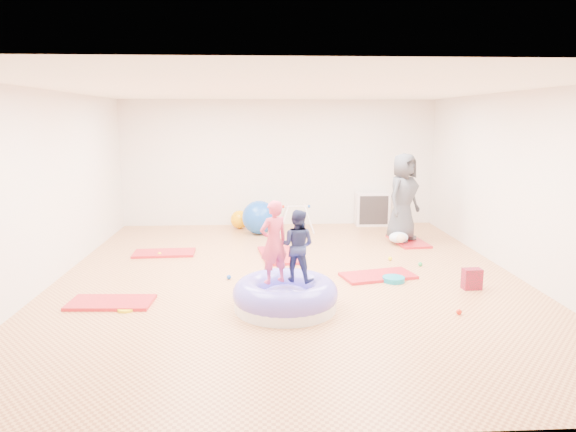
{
  "coord_description": "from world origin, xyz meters",
  "views": [
    {
      "loc": [
        -0.43,
        -7.51,
        2.4
      ],
      "look_at": [
        0.0,
        0.3,
        0.9
      ],
      "focal_mm": 32.0,
      "sensor_mm": 36.0,
      "label": 1
    }
  ],
  "objects": [
    {
      "name": "infant_play_gym",
      "position": [
        0.33,
        3.19,
        0.38
      ],
      "size": [
        0.74,
        0.7,
        0.57
      ],
      "rotation": [
        0.0,
        0.0,
        0.03
      ],
      "color": "silver",
      "rests_on": "ground"
    },
    {
      "name": "infant",
      "position": [
        2.21,
        1.87,
        0.16
      ],
      "size": [
        0.37,
        0.38,
        0.22
      ],
      "color": "#D2E2FF",
      "rests_on": "gym_mat_rear_right"
    },
    {
      "name": "gym_mat_front_left",
      "position": [
        -2.4,
        -1.02,
        0.02
      ],
      "size": [
        1.11,
        0.6,
        0.04
      ],
      "primitive_type": "cube",
      "rotation": [
        0.0,
        0.0,
        -0.05
      ],
      "color": "red",
      "rests_on": "ground"
    },
    {
      "name": "gym_mat_mid_left",
      "position": [
        -2.16,
        1.48,
        0.02
      ],
      "size": [
        1.09,
        0.58,
        0.04
      ],
      "primitive_type": "cube",
      "rotation": [
        0.0,
        0.0,
        0.04
      ],
      "color": "red",
      "rests_on": "ground"
    },
    {
      "name": "cube_shelf",
      "position": [
        2.1,
        3.79,
        0.37
      ],
      "size": [
        0.75,
        0.37,
        0.75
      ],
      "color": "silver",
      "rests_on": "ground"
    },
    {
      "name": "child_pink",
      "position": [
        -0.26,
        -1.26,
        0.92
      ],
      "size": [
        0.46,
        0.41,
        1.06
      ],
      "primitive_type": "imported",
      "rotation": [
        0.0,
        0.0,
        3.66
      ],
      "color": "#E24161",
      "rests_on": "inflatable_cushion"
    },
    {
      "name": "exercise_ball_blue",
      "position": [
        -0.46,
        3.03,
        0.35
      ],
      "size": [
        0.71,
        0.71,
        0.71
      ],
      "primitive_type": "sphere",
      "color": "#1446A5",
      "rests_on": "ground"
    },
    {
      "name": "ball_pit_balls",
      "position": [
        0.46,
        -0.11,
        0.04
      ],
      "size": [
        4.47,
        3.12,
        0.07
      ],
      "color": "green",
      "rests_on": "ground"
    },
    {
      "name": "child_navy",
      "position": [
        0.04,
        -1.19,
        0.85
      ],
      "size": [
        0.55,
        0.5,
        0.93
      ],
      "primitive_type": "imported",
      "rotation": [
        0.0,
        0.0,
        2.74
      ],
      "color": "navy",
      "rests_on": "inflatable_cushion"
    },
    {
      "name": "balance_disc",
      "position": [
        1.54,
        -0.29,
        0.04
      ],
      "size": [
        0.33,
        0.33,
        0.07
      ],
      "primitive_type": "cylinder",
      "color": "#0F809A",
      "rests_on": "ground"
    },
    {
      "name": "gym_mat_center_back",
      "position": [
        -0.12,
        1.21,
        0.02
      ],
      "size": [
        0.75,
        1.25,
        0.05
      ],
      "primitive_type": "cube",
      "rotation": [
        0.0,
        0.0,
        1.71
      ],
      "color": "red",
      "rests_on": "ground"
    },
    {
      "name": "backpack",
      "position": [
        2.57,
        -0.68,
        0.15
      ],
      "size": [
        0.27,
        0.17,
        0.3
      ],
      "primitive_type": "cube",
      "rotation": [
        0.0,
        0.0,
        0.05
      ],
      "color": "#BA062A",
      "rests_on": "ground"
    },
    {
      "name": "inflatable_cushion",
      "position": [
        -0.12,
        -1.3,
        0.16
      ],
      "size": [
        1.34,
        1.34,
        0.42
      ],
      "rotation": [
        0.0,
        0.0,
        0.32
      ],
      "color": "white",
      "rests_on": "ground"
    },
    {
      "name": "gym_mat_rear_right",
      "position": [
        2.46,
        2.12,
        0.02
      ],
      "size": [
        0.65,
        1.13,
        0.05
      ],
      "primitive_type": "cube",
      "rotation": [
        0.0,
        0.0,
        1.67
      ],
      "color": "red",
      "rests_on": "ground"
    },
    {
      "name": "room",
      "position": [
        0.0,
        0.0,
        1.4
      ],
      "size": [
        7.01,
        8.01,
        2.81
      ],
      "color": "tan",
      "rests_on": "ground"
    },
    {
      "name": "adult_caregiver",
      "position": [
        2.33,
        2.16,
        0.89
      ],
      "size": [
        0.97,
        0.95,
        1.69
      ],
      "primitive_type": "imported",
      "rotation": [
        0.0,
        0.0,
        0.74
      ],
      "color": "#3C3F46",
      "rests_on": "gym_mat_rear_right"
    },
    {
      "name": "exercise_ball_orange",
      "position": [
        -0.89,
        3.6,
        0.2
      ],
      "size": [
        0.4,
        0.4,
        0.4
      ],
      "primitive_type": "sphere",
      "color": "#F6A200",
      "rests_on": "ground"
    },
    {
      "name": "yellow_toy",
      "position": [
        -2.14,
        -1.25,
        0.02
      ],
      "size": [
        0.22,
        0.22,
        0.03
      ],
      "primitive_type": "cylinder",
      "color": "yellow",
      "rests_on": "ground"
    },
    {
      "name": "gym_mat_right",
      "position": [
        1.36,
        -0.06,
        0.02
      ],
      "size": [
        1.2,
        0.79,
        0.05
      ],
      "primitive_type": "cube",
      "rotation": [
        0.0,
        0.0,
        0.23
      ],
      "color": "red",
      "rests_on": "ground"
    }
  ]
}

